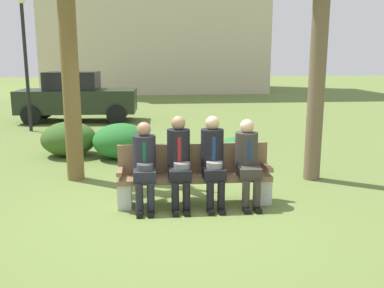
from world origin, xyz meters
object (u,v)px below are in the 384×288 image
Objects in this scene: seated_man_centerleft at (179,158)px; street_lamp at (25,50)px; shrub_mid_lawn at (69,139)px; seated_man_centerright at (213,157)px; shrub_far_lawn at (237,150)px; parked_car_near at (77,97)px; park_bench at (194,175)px; shrub_near_bench at (121,141)px; seated_man_rightmost at (248,158)px; seated_man_leftmost at (144,161)px.

street_lamp reaches higher than seated_man_centerleft.
seated_man_centerright is at bearing -52.54° from shrub_mid_lawn.
parked_car_near is at bearing 123.73° from shrub_far_lawn.
park_bench is 4.22m from shrub_mid_lawn.
seated_man_centerright reaches higher than park_bench.
seated_man_centerleft is 3.36m from shrub_near_bench.
street_lamp reaches higher than seated_man_rightmost.
park_bench is 1.79× the size of seated_man_rightmost.
shrub_near_bench is 5.12m from street_lamp.
seated_man_centerleft reaches higher than shrub_far_lawn.
street_lamp is at bearing -120.92° from parked_car_near.
shrub_near_bench is at bearing 162.85° from shrub_far_lawn.
seated_man_centerleft is at bearing -151.25° from park_bench.
seated_man_leftmost is 0.32× the size of parked_car_near.
shrub_far_lawn is (0.35, 2.43, -0.44)m from seated_man_rightmost.
park_bench is at bearing -116.22° from shrub_far_lawn.
seated_man_centerright is (0.26, -0.13, 0.31)m from park_bench.
street_lamp is at bearing 122.64° from seated_man_centerright.
park_bench is 0.85m from seated_man_rightmost.
shrub_far_lawn is 0.23× the size of street_lamp.
seated_man_centerright is 1.09× the size of shrub_near_bench.
seated_man_leftmost is 0.33× the size of street_lamp.
shrub_far_lawn is at bearing 70.31° from seated_man_centerright.
shrub_far_lawn is (2.41, -0.74, -0.10)m from shrub_near_bench.
parked_car_near is (-0.62, 5.19, 0.45)m from shrub_mid_lawn.
park_bench is 1.70× the size of seated_man_centerleft.
seated_man_centerleft is 2.83m from shrub_far_lawn.
seated_man_rightmost is at bearing -9.42° from park_bench.
shrub_near_bench is (-0.53, 3.19, -0.32)m from seated_man_leftmost.
seated_man_centerright is (0.50, -0.00, -0.00)m from seated_man_centerleft.
shrub_far_lawn is at bearing 52.40° from seated_man_leftmost.
shrub_far_lawn is (1.88, 2.44, -0.43)m from seated_man_leftmost.
seated_man_centerleft reaches higher than shrub_near_bench.
seated_man_centerleft is 1.49× the size of shrub_far_lawn.
parked_car_near is at bearing 104.92° from seated_man_leftmost.
seated_man_rightmost is at bearing -0.03° from seated_man_centerleft.
shrub_mid_lawn is (-3.25, 3.56, -0.34)m from seated_man_rightmost.
shrub_mid_lawn is (-2.22, 3.56, -0.37)m from seated_man_centerleft.
parked_car_near reaches higher than shrub_mid_lawn.
seated_man_leftmost is at bearing -179.09° from seated_man_centerleft.
seated_man_centerright reaches higher than shrub_far_lawn.
seated_man_leftmost is 0.51m from seated_man_centerleft.
shrub_far_lawn is at bearing 60.60° from seated_man_centerleft.
seated_man_centerleft is (0.51, 0.01, 0.04)m from seated_man_leftmost.
park_bench is at bearing 10.48° from seated_man_leftmost.
seated_man_leftmost reaches higher than shrub_mid_lawn.
seated_man_centerright reaches higher than seated_man_rightmost.
shrub_mid_lawn is at bearing 115.71° from seated_man_leftmost.
seated_man_centerright is at bearing 0.42° from seated_man_leftmost.
parked_car_near is at bearing 109.67° from park_bench.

